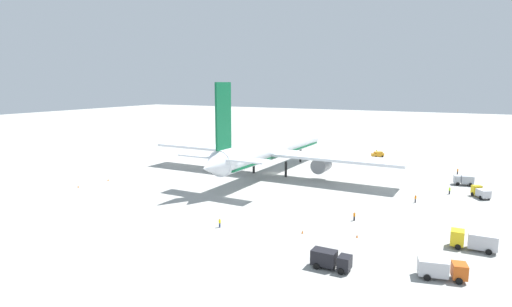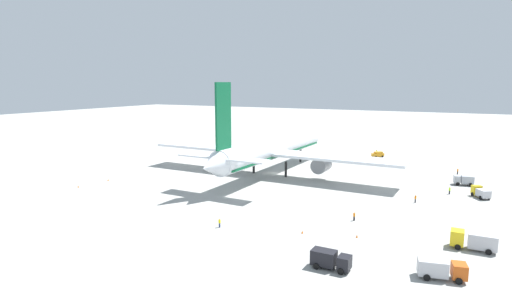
# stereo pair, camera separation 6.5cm
# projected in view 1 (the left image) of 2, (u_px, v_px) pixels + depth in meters

# --- Properties ---
(ground_plane) EXTENTS (600.00, 600.00, 0.00)m
(ground_plane) POSITION_uv_depth(u_px,v_px,m) (274.00, 173.00, 121.72)
(ground_plane) COLOR #9E9E99
(airliner) EXTENTS (68.31, 75.18, 26.17)m
(airliner) POSITION_uv_depth(u_px,v_px,m) (272.00, 149.00, 119.28)
(airliner) COLOR silver
(airliner) RESTS_ON ground
(service_truck_0) EXTENTS (2.56, 5.58, 2.58)m
(service_truck_0) POSITION_uv_depth(u_px,v_px,m) (330.00, 259.00, 58.74)
(service_truck_0) COLOR black
(service_truck_0) RESTS_ON ground
(service_truck_1) EXTENTS (3.48, 6.42, 2.57)m
(service_truck_1) POSITION_uv_depth(u_px,v_px,m) (441.00, 268.00, 55.74)
(service_truck_1) COLOR #BF4C14
(service_truck_1) RESTS_ON ground
(service_truck_2) EXTENTS (3.30, 4.96, 2.48)m
(service_truck_2) POSITION_uv_depth(u_px,v_px,m) (464.00, 180.00, 107.28)
(service_truck_2) COLOR #999EA5
(service_truck_2) RESTS_ON ground
(service_truck_3) EXTENTS (2.71, 6.66, 2.84)m
(service_truck_3) POSITION_uv_depth(u_px,v_px,m) (474.00, 240.00, 65.46)
(service_truck_3) COLOR yellow
(service_truck_3) RESTS_ON ground
(service_truck_4) EXTENTS (5.08, 4.23, 2.49)m
(service_truck_4) POSITION_uv_depth(u_px,v_px,m) (481.00, 192.00, 95.42)
(service_truck_4) COLOR yellow
(service_truck_4) RESTS_ON ground
(service_van) EXTENTS (4.39, 4.22, 1.97)m
(service_van) POSITION_uv_depth(u_px,v_px,m) (378.00, 154.00, 147.99)
(service_van) COLOR orange
(service_van) RESTS_ON ground
(baggage_cart_0) EXTENTS (2.19, 3.63, 1.23)m
(baggage_cart_0) POSITION_uv_depth(u_px,v_px,m) (200.00, 146.00, 169.85)
(baggage_cart_0) COLOR gray
(baggage_cart_0) RESTS_ON ground
(ground_worker_0) EXTENTS (0.51, 0.51, 1.64)m
(ground_worker_0) POSITION_uv_depth(u_px,v_px,m) (376.00, 152.00, 154.75)
(ground_worker_0) COLOR #3F3F47
(ground_worker_0) RESTS_ON ground
(ground_worker_1) EXTENTS (0.42, 0.42, 1.78)m
(ground_worker_1) POSITION_uv_depth(u_px,v_px,m) (415.00, 199.00, 91.49)
(ground_worker_1) COLOR #3F3F47
(ground_worker_1) RESTS_ON ground
(ground_worker_2) EXTENTS (0.54, 0.54, 1.70)m
(ground_worker_2) POSITION_uv_depth(u_px,v_px,m) (354.00, 216.00, 79.52)
(ground_worker_2) COLOR black
(ground_worker_2) RESTS_ON ground
(ground_worker_3) EXTENTS (0.54, 0.54, 1.74)m
(ground_worker_3) POSITION_uv_depth(u_px,v_px,m) (458.00, 171.00, 120.14)
(ground_worker_3) COLOR black
(ground_worker_3) RESTS_ON ground
(ground_worker_4) EXTENTS (0.54, 0.54, 1.77)m
(ground_worker_4) POSITION_uv_depth(u_px,v_px,m) (450.00, 190.00, 98.52)
(ground_worker_4) COLOR black
(ground_worker_4) RESTS_ON ground
(ground_worker_5) EXTENTS (0.42, 0.42, 1.68)m
(ground_worker_5) POSITION_uv_depth(u_px,v_px,m) (220.00, 223.00, 75.77)
(ground_worker_5) COLOR navy
(ground_worker_5) RESTS_ON ground
(traffic_cone_0) EXTENTS (0.36, 0.36, 0.55)m
(traffic_cone_0) POSITION_uv_depth(u_px,v_px,m) (302.00, 232.00, 72.83)
(traffic_cone_0) COLOR orange
(traffic_cone_0) RESTS_ON ground
(traffic_cone_1) EXTENTS (0.36, 0.36, 0.55)m
(traffic_cone_1) POSITION_uv_depth(u_px,v_px,m) (357.00, 236.00, 70.83)
(traffic_cone_1) COLOR orange
(traffic_cone_1) RESTS_ON ground
(traffic_cone_2) EXTENTS (0.36, 0.36, 0.55)m
(traffic_cone_2) POSITION_uv_depth(u_px,v_px,m) (108.00, 180.00, 112.03)
(traffic_cone_2) COLOR orange
(traffic_cone_2) RESTS_ON ground
(traffic_cone_3) EXTENTS (0.36, 0.36, 0.55)m
(traffic_cone_3) POSITION_uv_depth(u_px,v_px,m) (179.00, 155.00, 151.50)
(traffic_cone_3) COLOR orange
(traffic_cone_3) RESTS_ON ground
(traffic_cone_4) EXTENTS (0.36, 0.36, 0.55)m
(traffic_cone_4) POSITION_uv_depth(u_px,v_px,m) (78.00, 187.00, 104.82)
(traffic_cone_4) COLOR orange
(traffic_cone_4) RESTS_ON ground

